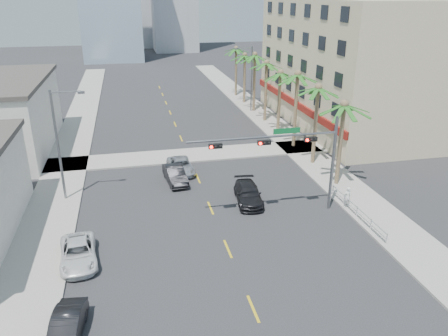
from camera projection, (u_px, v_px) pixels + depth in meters
name	position (u px, v px, depth m)	size (l,w,h in m)	color
ground	(243.00, 286.00, 25.05)	(260.00, 260.00, 0.00)	#262628
sidewalk_right	(305.00, 153.00, 45.55)	(4.00, 120.00, 0.15)	gray
sidewalk_left	(64.00, 172.00, 40.71)	(4.00, 120.00, 0.15)	gray
sidewalk_cross	(188.00, 155.00, 44.94)	(80.00, 4.00, 0.15)	gray
building_right	(354.00, 64.00, 53.85)	(15.25, 28.00, 15.00)	#CCBA90
traffic_signal_mast	(294.00, 150.00, 31.53)	(11.12, 0.54, 7.20)	slate
palm_tree_0	(344.00, 106.00, 35.61)	(4.80, 4.80, 7.80)	brown
palm_tree_1	(318.00, 89.00, 40.19)	(4.80, 4.80, 8.16)	brown
palm_tree_2	(298.00, 75.00, 44.77)	(4.80, 4.80, 8.52)	brown
palm_tree_3	(280.00, 73.00, 49.74)	(4.80, 4.80, 7.80)	brown
palm_tree_4	(267.00, 64.00, 54.31)	(4.80, 4.80, 8.16)	brown
palm_tree_5	(255.00, 55.00, 58.89)	(4.80, 4.80, 8.52)	brown
palm_tree_6	(245.00, 56.00, 63.86)	(4.80, 4.80, 7.80)	brown
palm_tree_7	(236.00, 49.00, 68.44)	(4.80, 4.80, 8.16)	brown
streetlight_left	(60.00, 141.00, 33.62)	(2.55, 0.25, 9.00)	slate
streetlight_right	(250.00, 76.00, 59.79)	(2.55, 0.25, 9.00)	slate
guardrail	(357.00, 210.00, 32.31)	(0.08, 8.08, 1.00)	silver
car_parked_mid	(66.00, 328.00, 21.01)	(1.38, 3.95, 1.30)	black
car_parked_far	(78.00, 253.00, 27.02)	(2.15, 4.67, 1.30)	white
car_lane_left	(175.00, 175.00, 38.52)	(1.52, 4.35, 1.43)	black
car_lane_center	(181.00, 166.00, 40.68)	(2.09, 4.53, 1.26)	silver
car_lane_right	(248.00, 194.00, 34.90)	(1.94, 4.77, 1.38)	black
pedestrian	(347.00, 197.00, 33.65)	(0.61, 0.40, 1.68)	white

